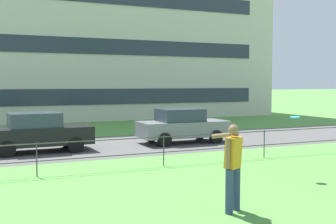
% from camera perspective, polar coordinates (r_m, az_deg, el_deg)
% --- Properties ---
extents(street_strip, '(80.00, 6.23, 0.01)m').
position_cam_1_polar(street_strip, '(18.52, -6.75, -4.45)').
color(street_strip, '#565454').
rests_on(street_strip, ground).
extents(park_fence, '(39.54, 0.04, 1.00)m').
position_cam_1_polar(park_fence, '(13.76, -0.59, -4.50)').
color(park_fence, '#333833').
rests_on(park_fence, ground).
extents(person_thrower, '(0.46, 0.86, 1.83)m').
position_cam_1_polar(person_thrower, '(8.95, 8.64, -7.00)').
color(person_thrower, navy).
rests_on(person_thrower, ground).
extents(frisbee, '(0.34, 0.34, 0.05)m').
position_cam_1_polar(frisbee, '(12.40, 16.64, -0.67)').
color(frisbee, '#2DB2C6').
extents(car_black_center, '(4.05, 1.91, 1.54)m').
position_cam_1_polar(car_black_center, '(17.28, -17.05, -2.60)').
color(car_black_center, black).
rests_on(car_black_center, ground).
extents(car_grey_left, '(4.02, 1.86, 1.54)m').
position_cam_1_polar(car_grey_left, '(19.08, 1.93, -1.84)').
color(car_grey_left, slate).
rests_on(car_grey_left, ground).
extents(apartment_building_background, '(29.63, 11.63, 17.87)m').
position_cam_1_polar(apartment_building_background, '(36.15, -11.55, 13.76)').
color(apartment_building_background, beige).
rests_on(apartment_building_background, ground).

